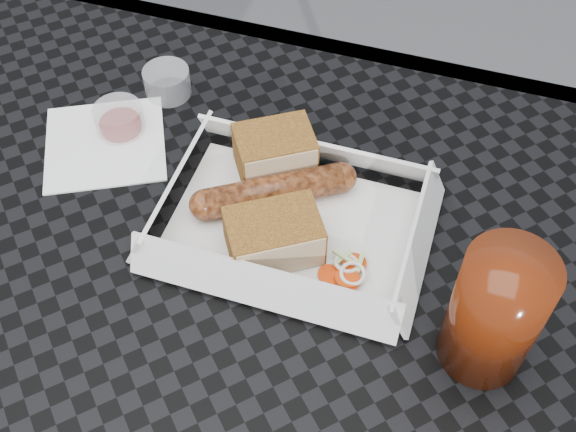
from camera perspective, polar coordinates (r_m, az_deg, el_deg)
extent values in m
cube|color=black|center=(0.64, -11.07, -7.58)|extent=(0.80, 0.80, 0.01)
cube|color=black|center=(0.88, -0.33, 13.26)|extent=(0.80, 0.03, 0.03)
cylinder|color=black|center=(1.24, -16.38, 1.59)|extent=(0.03, 0.03, 0.73)
cylinder|color=black|center=(1.11, 16.66, -6.88)|extent=(0.03, 0.03, 0.73)
cube|color=white|center=(0.67, 0.26, -0.82)|extent=(0.22, 0.15, 0.00)
cylinder|color=brown|center=(0.68, -1.10, 1.99)|extent=(0.13, 0.10, 0.03)
sphere|color=brown|center=(0.69, 4.22, 3.05)|extent=(0.03, 0.03, 0.03)
sphere|color=brown|center=(0.67, -6.57, 0.87)|extent=(0.03, 0.03, 0.03)
cube|color=brown|center=(0.70, -1.05, 5.08)|extent=(0.09, 0.08, 0.05)
cube|color=brown|center=(0.64, -1.13, -1.56)|extent=(0.10, 0.09, 0.04)
cylinder|color=red|center=(0.65, 4.38, -3.84)|extent=(0.02, 0.02, 0.00)
torus|color=white|center=(0.64, 4.94, -4.41)|extent=(0.02, 0.02, 0.00)
cube|color=#B2D17F|center=(0.65, 5.38, -3.93)|extent=(0.02, 0.02, 0.00)
cube|color=white|center=(0.77, -14.25, 5.57)|extent=(0.16, 0.16, 0.00)
cylinder|color=maroon|center=(0.77, -13.19, 7.44)|extent=(0.05, 0.05, 0.03)
cylinder|color=silver|center=(0.80, -9.53, 10.40)|extent=(0.05, 0.05, 0.03)
cylinder|color=#511906|center=(0.57, 16.05, -7.39)|extent=(0.07, 0.07, 0.12)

